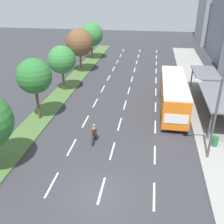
{
  "coord_description": "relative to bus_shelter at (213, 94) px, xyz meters",
  "views": [
    {
      "loc": [
        2.78,
        -12.47,
        12.31
      ],
      "look_at": [
        -0.8,
        9.95,
        1.2
      ],
      "focal_mm": 41.27,
      "sensor_mm": 36.0,
      "label": 1
    }
  ],
  "objects": [
    {
      "name": "cyclist",
      "position": [
        -11.31,
        -8.43,
        -1.07
      ],
      "size": [
        0.46,
        1.82,
        1.71
      ],
      "color": "black",
      "rests_on": "ground"
    },
    {
      "name": "median_tree_fourth",
      "position": [
        -17.84,
        11.25,
        2.77
      ],
      "size": [
        4.16,
        4.16,
        6.61
      ],
      "color": "brown",
      "rests_on": "median_strip"
    },
    {
      "name": "lane_divider_left",
      "position": [
        -13.03,
        4.45,
        -1.86
      ],
      "size": [
        0.14,
        49.25,
        0.01
      ],
      "color": "white",
      "rests_on": "ground"
    },
    {
      "name": "bus_shelter",
      "position": [
        0.0,
        0.0,
        0.0
      ],
      "size": [
        2.9,
        14.28,
        2.86
      ],
      "color": "gray",
      "rests_on": "sidewalk_right"
    },
    {
      "name": "trash_bin",
      "position": [
        -1.08,
        -7.63,
        -1.29
      ],
      "size": [
        0.52,
        0.52,
        0.85
      ],
      "primitive_type": "cylinder",
      "color": "#286B38",
      "rests_on": "sidewalk_right"
    },
    {
      "name": "lane_divider_right",
      "position": [
        -6.03,
        4.45,
        -1.86
      ],
      "size": [
        0.14,
        49.25,
        0.01
      ],
      "color": "white",
      "rests_on": "ground"
    },
    {
      "name": "median_tree_second",
      "position": [
        -17.78,
        -5.11,
        2.75
      ],
      "size": [
        3.4,
        3.4,
        6.22
      ],
      "color": "brown",
      "rests_on": "median_strip"
    },
    {
      "name": "median_strip",
      "position": [
        -17.83,
        5.33,
        -1.8
      ],
      "size": [
        2.6,
        52.0,
        0.12
      ],
      "primitive_type": "cube",
      "color": "#4C7038",
      "rests_on": "ground"
    },
    {
      "name": "sidewalk_right",
      "position": [
        -0.28,
        5.33,
        -1.79
      ],
      "size": [
        4.5,
        52.0,
        0.15
      ],
      "primitive_type": "cube",
      "color": "#9E9E99",
      "rests_on": "ground"
    },
    {
      "name": "median_tree_fifth",
      "position": [
        -17.93,
        19.43,
        2.6
      ],
      "size": [
        4.15,
        4.15,
        6.43
      ],
      "color": "brown",
      "rests_on": "median_strip"
    },
    {
      "name": "ground_plane",
      "position": [
        -9.53,
        -14.67,
        -1.86
      ],
      "size": [
        140.0,
        140.0,
        0.0
      ],
      "primitive_type": "plane",
      "color": "#38383D"
    },
    {
      "name": "bus",
      "position": [
        -4.28,
        -0.52,
        0.2
      ],
      "size": [
        2.54,
        11.29,
        3.37
      ],
      "color": "orange",
      "rests_on": "ground"
    },
    {
      "name": "median_tree_third",
      "position": [
        -17.9,
        3.07,
        2.22
      ],
      "size": [
        3.48,
        3.48,
        5.72
      ],
      "color": "brown",
      "rests_on": "median_strip"
    },
    {
      "name": "lane_divider_center",
      "position": [
        -9.53,
        4.45,
        -1.86
      ],
      "size": [
        0.14,
        49.25,
        0.01
      ],
      "color": "white",
      "rests_on": "ground"
    },
    {
      "name": "streetlight",
      "position": [
        -2.11,
        -9.44,
        2.03
      ],
      "size": [
        1.91,
        0.24,
        6.5
      ],
      "color": "#4C4C51",
      "rests_on": "sidewalk_right"
    }
  ]
}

